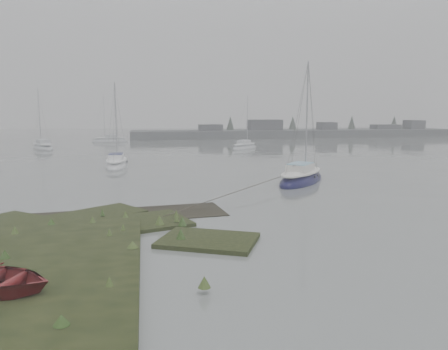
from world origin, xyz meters
TOP-DOWN VIEW (x-y plane):
  - ground at (0.00, 30.00)m, footprint 160.00×160.00m
  - far_shoreline at (26.84, 61.90)m, footprint 60.00×8.00m
  - sailboat_main at (8.80, 11.99)m, footprint 5.61×6.14m
  - sailboat_white at (-4.15, 22.77)m, footprint 2.06×5.68m
  - sailboat_far_a at (-14.47, 42.82)m, footprint 4.43×6.15m
  - sailboat_far_b at (11.08, 38.89)m, footprint 4.87×5.05m
  - sailboat_far_c at (-7.02, 54.81)m, footprint 5.54×2.06m

SIDE VIEW (x-z plane):
  - ground at x=0.00m, z-range 0.00..0.00m
  - sailboat_far_b at x=11.08m, z-range -3.50..3.96m
  - sailboat_far_c at x=-7.02m, z-range -3.61..4.09m
  - sailboat_white at x=-4.15m, z-range -3.72..4.21m
  - sailboat_far_a at x=-14.47m, z-range -3.91..4.43m
  - sailboat_main at x=8.80m, z-range -4.16..4.71m
  - far_shoreline at x=26.84m, z-range -1.22..2.93m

